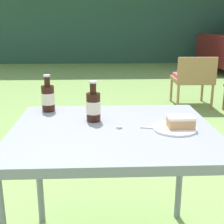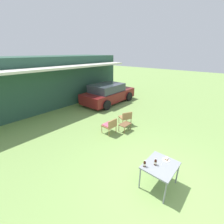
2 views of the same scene
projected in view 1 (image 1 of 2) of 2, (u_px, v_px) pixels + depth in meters
The scene contains 8 objects.
cabin_building at pixel (135, 6), 10.54m from camera, with size 11.83×4.97×3.32m.
wicker_chair_cushioned at pixel (193, 77), 4.53m from camera, with size 0.56×0.54×0.74m.
patio_table at pixel (113, 142), 1.48m from camera, with size 0.95×0.80×0.75m.
cake_on_plate at pixel (178, 125), 1.44m from camera, with size 0.20×0.20×0.06m.
cola_bottle_near at pixel (93, 106), 1.54m from camera, with size 0.07×0.07×0.20m.
cola_bottle_far at pixel (48, 98), 1.71m from camera, with size 0.07×0.07×0.20m.
fork at pixel (160, 129), 1.45m from camera, with size 0.18×0.05×0.01m.
loose_bottle_cap at pixel (119, 127), 1.45m from camera, with size 0.03×0.03×0.01m.
Camera 1 is at (-0.07, -1.37, 1.23)m, focal length 50.00 mm.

